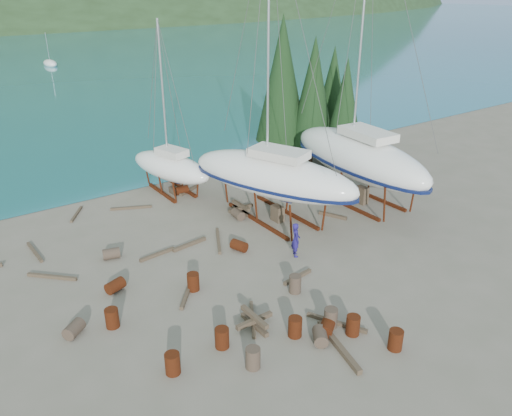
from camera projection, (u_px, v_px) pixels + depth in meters
ground at (280, 274)px, 25.26m from camera, size 600.00×600.00×0.00m
far_house_right at (23, 16)px, 181.00m from camera, size 6.60×5.60×5.60m
cypress_near_right at (313, 92)px, 38.43m from camera, size 3.60×3.60×10.00m
cypress_mid_right at (345, 106)px, 38.10m from camera, size 3.06×3.06×8.50m
cypress_back_left at (282, 79)px, 38.76m from camera, size 4.14×4.14×11.50m
cypress_far_right at (332, 93)px, 41.00m from camera, size 3.24×3.24×9.00m
moored_boat_mid at (50, 64)px, 89.79m from camera, size 2.00×5.00×6.05m
large_sailboat_near at (273, 175)px, 30.15m from camera, size 7.18×11.64×17.68m
large_sailboat_far at (359, 156)px, 32.59m from camera, size 4.57×12.39×19.18m
small_sailboat_shore at (171, 166)px, 34.46m from camera, size 4.10×7.53×11.49m
worker at (296, 240)px, 26.56m from camera, size 0.73×0.83×1.92m
drum_0 at (173, 364)px, 18.63m from camera, size 0.58×0.58×0.88m
drum_1 at (320, 336)px, 20.31m from camera, size 0.98×1.05×0.58m
drum_2 at (115, 286)px, 23.72m from camera, size 1.03×0.85×0.58m
drum_3 at (353, 325)px, 20.72m from camera, size 0.58×0.58×0.88m
drum_4 at (182, 190)px, 34.74m from camera, size 0.92×0.64×0.58m
drum_5 at (331, 318)px, 21.19m from camera, size 0.58×0.58×0.88m
drum_6 at (239, 246)px, 27.36m from camera, size 0.83×1.02×0.58m
drum_7 at (396, 340)px, 19.87m from camera, size 0.58×0.58×0.88m
drum_8 at (112, 318)px, 21.17m from camera, size 0.58×0.58×0.88m
drum_9 at (111, 254)px, 26.55m from camera, size 1.00×0.79×0.58m
drum_10 at (295, 327)px, 20.62m from camera, size 0.58×0.58×0.88m
drum_11 at (238, 214)px, 31.09m from camera, size 0.65×0.92×0.58m
drum_12 at (327, 327)px, 20.87m from camera, size 1.05×0.98×0.58m
drum_13 at (222, 338)px, 19.98m from camera, size 0.58×0.58×0.88m
drum_14 at (193, 282)px, 23.75m from camera, size 0.58×0.58×0.88m
drum_15 at (74, 329)px, 20.74m from camera, size 1.05×1.00×0.58m
drum_16 at (253, 358)px, 18.91m from camera, size 0.58×0.58×0.88m
drum_17 at (295, 284)px, 23.58m from camera, size 0.58×0.58×0.88m
timber_0 at (76, 214)px, 31.63m from camera, size 1.34×1.94×0.14m
timber_1 at (333, 215)px, 31.39m from camera, size 0.94×1.76×0.19m
timber_3 at (253, 319)px, 21.70m from camera, size 1.48×2.24×0.15m
timber_4 at (157, 254)px, 26.89m from camera, size 2.10×0.38×0.17m
timber_5 at (337, 323)px, 21.46m from camera, size 1.37×2.49×0.16m
timber_6 at (189, 190)px, 35.22m from camera, size 1.90×1.07×0.19m
timber_7 at (298, 277)px, 24.81m from camera, size 1.88×0.42×0.17m
timber_8 at (190, 244)px, 27.91m from camera, size 2.17×0.43×0.19m
timber_9 at (131, 208)px, 32.52m from camera, size 2.46×1.25×0.15m
timber_10 at (218, 241)px, 28.33m from camera, size 1.55×2.67×0.16m
timber_12 at (187, 294)px, 23.42m from camera, size 1.63×1.87×0.17m
timber_15 at (35, 252)px, 27.15m from camera, size 0.25×2.58×0.15m
timber_16 at (339, 346)px, 20.02m from camera, size 1.05×3.20×0.23m
timber_17 at (52, 277)px, 24.84m from camera, size 1.96×1.99×0.16m
timber_pile_fore at (254, 321)px, 21.23m from camera, size 1.80×1.80×0.60m
timber_pile_aft at (241, 208)px, 31.90m from camera, size 1.80×1.80×0.60m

